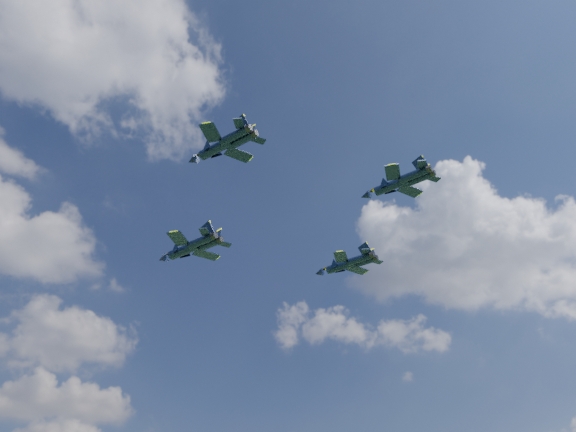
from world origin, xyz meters
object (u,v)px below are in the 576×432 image
at_px(jet_lead, 183,250).
at_px(jet_left, 214,149).
at_px(jet_right, 339,266).
at_px(jet_slot, 389,186).

distance_m(jet_lead, jet_left, 29.95).
relative_size(jet_lead, jet_right, 1.15).
bearing_deg(jet_slot, jet_right, 48.99).
bearing_deg(jet_right, jet_left, -178.28).
bearing_deg(jet_left, jet_right, 2.65).
height_order(jet_lead, jet_left, jet_left).
bearing_deg(jet_slot, jet_left, 139.06).
xyz_separation_m(jet_lead, jet_slot, (20.66, -37.82, -0.58)).
xyz_separation_m(jet_left, jet_right, (35.60, 17.54, -2.85)).
bearing_deg(jet_left, jet_lead, 53.72).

